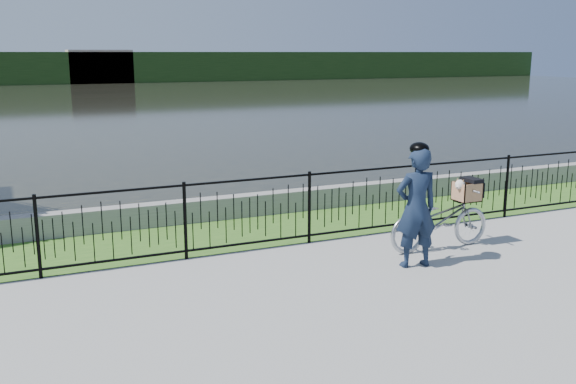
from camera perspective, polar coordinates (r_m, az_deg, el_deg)
name	(u,v)px	position (r m, az deg, el deg)	size (l,w,h in m)	color
ground	(294,284)	(8.45, 0.54, -8.19)	(120.00, 120.00, 0.00)	gray
grass_strip	(229,234)	(10.75, -5.27, -3.70)	(60.00, 2.00, 0.01)	#3E6C22
water	(60,104)	(40.43, -19.57, 7.41)	(120.00, 120.00, 0.00)	black
quay_wall	(211,209)	(11.62, -6.90, -1.52)	(60.00, 0.30, 0.40)	gray
fence	(250,214)	(9.69, -3.41, -1.95)	(14.00, 0.06, 1.15)	black
far_treeline	(33,68)	(67.29, -21.70, 10.22)	(120.00, 6.00, 3.00)	#213F18
far_building_right	(100,67)	(66.36, -16.38, 10.65)	(6.00, 3.00, 3.20)	#A29182
bicycle_rig	(441,219)	(10.06, 13.40, -2.33)	(1.76, 0.61, 1.08)	#A0A5AC
cyclist	(416,206)	(9.07, 11.33, -1.24)	(0.66, 0.48, 1.76)	#131F34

